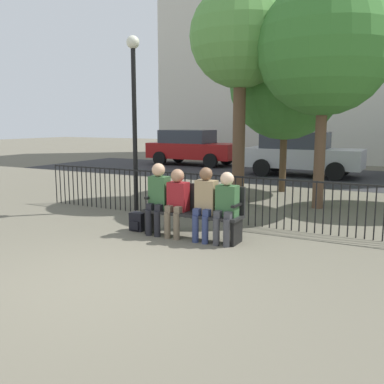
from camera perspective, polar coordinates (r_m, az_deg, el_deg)
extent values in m
plane|color=#605B4C|center=(5.57, -11.65, -11.61)|extent=(80.00, 80.00, 0.00)
cube|color=black|center=(7.32, 0.00, -2.90)|extent=(1.77, 0.45, 0.05)
cube|color=black|center=(7.44, 0.71, -0.66)|extent=(1.77, 0.05, 0.47)
cube|color=black|center=(7.78, -5.36, -3.90)|extent=(0.06, 0.38, 0.40)
cube|color=black|center=(7.03, 5.95, -5.34)|extent=(0.06, 0.38, 0.40)
cube|color=black|center=(7.69, -5.41, -0.64)|extent=(0.06, 0.38, 0.04)
cube|color=black|center=(6.93, 6.01, -1.74)|extent=(0.06, 0.38, 0.04)
cylinder|color=black|center=(7.56, -5.82, -4.12)|extent=(0.11, 0.11, 0.45)
cylinder|color=black|center=(7.46, -4.66, -4.28)|extent=(0.11, 0.11, 0.45)
cube|color=black|center=(7.58, -5.42, -1.94)|extent=(0.11, 0.20, 0.12)
cube|color=black|center=(7.48, -4.27, -2.07)|extent=(0.11, 0.20, 0.12)
cube|color=#335B33|center=(7.59, -4.38, -0.07)|extent=(0.34, 0.22, 0.58)
sphere|color=tan|center=(7.52, -4.50, 2.96)|extent=(0.23, 0.23, 0.23)
cylinder|color=brown|center=(7.35, -3.31, -4.46)|extent=(0.11, 0.11, 0.45)
cylinder|color=brown|center=(7.26, -2.09, -4.62)|extent=(0.11, 0.11, 0.45)
cube|color=brown|center=(7.38, -2.92, -2.22)|extent=(0.11, 0.20, 0.12)
cube|color=brown|center=(7.29, -1.70, -2.36)|extent=(0.11, 0.20, 0.12)
cube|color=maroon|center=(7.40, -1.85, -0.60)|extent=(0.34, 0.22, 0.50)
sphere|color=#A37556|center=(7.33, -1.94, 2.20)|extent=(0.23, 0.23, 0.23)
cylinder|color=navy|center=(7.09, 0.45, -4.96)|extent=(0.11, 0.11, 0.45)
cylinder|color=navy|center=(7.01, 1.76, -5.13)|extent=(0.11, 0.11, 0.45)
cube|color=navy|center=(7.12, 0.83, -2.63)|extent=(0.11, 0.20, 0.12)
cube|color=navy|center=(7.04, 2.14, -2.78)|extent=(0.11, 0.20, 0.12)
cube|color=#997F59|center=(7.14, 1.93, -0.68)|extent=(0.34, 0.22, 0.57)
sphere|color=brown|center=(7.06, 1.87, 2.43)|extent=(0.22, 0.22, 0.22)
cylinder|color=#3D3D42|center=(6.93, 3.25, -5.32)|extent=(0.11, 0.11, 0.45)
cylinder|color=#3D3D42|center=(6.86, 4.62, -5.49)|extent=(0.11, 0.11, 0.45)
cube|color=#3D3D42|center=(6.95, 3.63, -2.93)|extent=(0.11, 0.20, 0.12)
cube|color=#3D3D42|center=(6.88, 4.99, -3.08)|extent=(0.11, 0.20, 0.12)
cube|color=#335B33|center=(6.99, 4.73, -1.18)|extent=(0.34, 0.22, 0.51)
sphere|color=beige|center=(6.91, 4.70, 1.78)|extent=(0.22, 0.22, 0.22)
cube|color=black|center=(7.93, -7.22, -3.92)|extent=(0.27, 0.20, 0.34)
cube|color=black|center=(7.85, -7.73, -4.45)|extent=(0.19, 0.04, 0.15)
cylinder|color=black|center=(11.05, -17.66, 1.07)|extent=(0.02, 0.02, 0.95)
cylinder|color=black|center=(10.96, -17.15, 1.02)|extent=(0.02, 0.02, 0.95)
cylinder|color=black|center=(10.86, -16.63, 0.98)|extent=(0.02, 0.02, 0.95)
cylinder|color=black|center=(10.76, -16.10, 0.93)|extent=(0.02, 0.02, 0.95)
cylinder|color=black|center=(10.66, -15.56, 0.88)|extent=(0.02, 0.02, 0.95)
cylinder|color=black|center=(10.57, -15.01, 0.83)|extent=(0.02, 0.02, 0.95)
cylinder|color=black|center=(10.47, -14.45, 0.78)|extent=(0.02, 0.02, 0.95)
cylinder|color=black|center=(10.38, -13.88, 0.73)|extent=(0.02, 0.02, 0.95)
cylinder|color=black|center=(10.29, -13.30, 0.67)|extent=(0.02, 0.02, 0.95)
cylinder|color=black|center=(10.20, -12.71, 0.62)|extent=(0.02, 0.02, 0.95)
cylinder|color=black|center=(10.10, -12.11, 0.57)|extent=(0.02, 0.02, 0.95)
cylinder|color=black|center=(10.02, -11.49, 0.51)|extent=(0.02, 0.02, 0.95)
cylinder|color=black|center=(9.93, -10.87, 0.45)|extent=(0.02, 0.02, 0.95)
cylinder|color=black|center=(9.84, -10.24, 0.39)|extent=(0.02, 0.02, 0.95)
cylinder|color=black|center=(9.76, -9.59, 0.34)|extent=(0.02, 0.02, 0.95)
cylinder|color=black|center=(9.67, -8.93, 0.28)|extent=(0.02, 0.02, 0.95)
cylinder|color=black|center=(9.59, -8.26, 0.21)|extent=(0.02, 0.02, 0.95)
cylinder|color=black|center=(9.51, -7.58, 0.15)|extent=(0.02, 0.02, 0.95)
cylinder|color=black|center=(9.43, -6.89, 0.09)|extent=(0.02, 0.02, 0.95)
cylinder|color=black|center=(9.35, -6.19, 0.02)|extent=(0.02, 0.02, 0.95)
cylinder|color=black|center=(9.27, -5.47, -0.04)|extent=(0.02, 0.02, 0.95)
cylinder|color=black|center=(9.19, -4.75, -0.11)|extent=(0.02, 0.02, 0.95)
cylinder|color=black|center=(9.12, -4.01, -0.18)|extent=(0.02, 0.02, 0.95)
cylinder|color=black|center=(9.05, -3.26, -0.24)|extent=(0.02, 0.02, 0.95)
cylinder|color=black|center=(8.98, -2.49, -0.31)|extent=(0.02, 0.02, 0.95)
cylinder|color=black|center=(8.91, -1.72, -0.38)|extent=(0.02, 0.02, 0.95)
cylinder|color=black|center=(8.84, -0.93, -0.46)|extent=(0.02, 0.02, 0.95)
cylinder|color=black|center=(8.77, -0.13, -0.53)|extent=(0.02, 0.02, 0.95)
cylinder|color=black|center=(8.71, 0.68, -0.60)|extent=(0.02, 0.02, 0.95)
cylinder|color=black|center=(8.65, 1.50, -0.68)|extent=(0.02, 0.02, 0.95)
cylinder|color=black|center=(8.58, 2.34, -0.75)|extent=(0.02, 0.02, 0.95)
cylinder|color=black|center=(8.53, 3.18, -0.83)|extent=(0.02, 0.02, 0.95)
cylinder|color=black|center=(8.47, 4.04, -0.91)|extent=(0.02, 0.02, 0.95)
cylinder|color=black|center=(8.41, 4.91, -0.99)|extent=(0.02, 0.02, 0.95)
cylinder|color=black|center=(8.36, 5.79, -1.07)|extent=(0.02, 0.02, 0.95)
cylinder|color=black|center=(8.31, 6.69, -1.15)|extent=(0.02, 0.02, 0.95)
cylinder|color=black|center=(8.26, 7.59, -1.23)|extent=(0.02, 0.02, 0.95)
cylinder|color=black|center=(8.21, 8.50, -1.31)|extent=(0.02, 0.02, 0.95)
cylinder|color=black|center=(8.17, 9.43, -1.39)|extent=(0.02, 0.02, 0.95)
cylinder|color=black|center=(8.13, 10.36, -1.47)|extent=(0.02, 0.02, 0.95)
cylinder|color=black|center=(8.08, 11.31, -1.55)|extent=(0.02, 0.02, 0.95)
cylinder|color=black|center=(8.05, 12.26, -1.64)|extent=(0.02, 0.02, 0.95)
cylinder|color=black|center=(8.01, 13.22, -1.72)|extent=(0.02, 0.02, 0.95)
cylinder|color=black|center=(7.98, 14.19, -1.80)|extent=(0.02, 0.02, 0.95)
cylinder|color=black|center=(7.95, 15.17, -1.89)|extent=(0.02, 0.02, 0.95)
cylinder|color=black|center=(7.92, 16.16, -1.97)|extent=(0.02, 0.02, 0.95)
cylinder|color=black|center=(7.89, 17.15, -2.06)|extent=(0.02, 0.02, 0.95)
cylinder|color=black|center=(7.87, 18.15, -2.14)|extent=(0.02, 0.02, 0.95)
cylinder|color=black|center=(7.84, 19.16, -2.22)|extent=(0.02, 0.02, 0.95)
cylinder|color=black|center=(7.82, 20.17, -2.31)|extent=(0.02, 0.02, 0.95)
cylinder|color=black|center=(7.81, 21.19, -2.39)|extent=(0.02, 0.02, 0.95)
cylinder|color=black|center=(7.79, 22.21, -2.47)|extent=(0.02, 0.02, 0.95)
cylinder|color=black|center=(7.78, 23.23, -2.55)|extent=(0.02, 0.02, 0.95)
cylinder|color=black|center=(7.77, 24.26, -2.64)|extent=(0.02, 0.02, 0.95)
cube|color=black|center=(8.39, 4.20, 2.14)|extent=(9.00, 0.03, 0.03)
cylinder|color=brown|center=(10.20, 16.69, 5.62)|extent=(0.25, 0.25, 2.78)
sphere|color=#38752D|center=(10.31, 17.29, 17.94)|extent=(2.97, 2.97, 2.97)
cylinder|color=#4C3823|center=(12.47, 12.06, 5.03)|extent=(0.19, 0.19, 2.18)
sphere|color=#38752D|center=(12.48, 12.37, 13.99)|extent=(3.13, 3.13, 3.13)
cylinder|color=brown|center=(10.95, 6.27, 7.70)|extent=(0.31, 0.31, 3.36)
sphere|color=#569342|center=(11.14, 6.49, 19.96)|extent=(2.50, 2.50, 2.50)
cylinder|color=black|center=(9.61, -7.65, 8.12)|extent=(0.10, 0.10, 3.58)
sphere|color=silver|center=(9.76, -7.89, 19.18)|extent=(0.28, 0.28, 0.28)
cube|color=#2B2B2D|center=(16.44, 16.10, 2.04)|extent=(24.00, 6.00, 0.01)
cube|color=maroon|center=(19.95, 0.18, 5.54)|extent=(4.20, 1.70, 0.70)
cube|color=#2D333D|center=(20.07, -0.62, 7.42)|extent=(2.31, 1.56, 0.60)
cylinder|color=black|center=(18.62, 2.47, 4.18)|extent=(0.64, 0.20, 0.64)
cylinder|color=black|center=(20.20, 4.62, 4.56)|extent=(0.64, 0.20, 0.64)
cylinder|color=black|center=(19.88, -4.33, 4.49)|extent=(0.64, 0.20, 0.64)
cylinder|color=black|center=(21.37, -1.82, 4.84)|extent=(0.64, 0.20, 0.64)
cube|color=#B7B7BC|center=(16.39, 14.61, 4.43)|extent=(4.20, 1.70, 0.70)
cube|color=#2D333D|center=(16.42, 13.63, 6.75)|extent=(2.31, 1.56, 0.60)
cylinder|color=black|center=(15.31, 18.53, 2.61)|extent=(0.64, 0.20, 0.64)
cylinder|color=black|center=(17.02, 19.53, 3.18)|extent=(0.64, 0.20, 0.64)
cylinder|color=black|center=(15.95, 9.27, 3.22)|extent=(0.64, 0.20, 0.64)
cylinder|color=black|center=(17.59, 11.11, 3.72)|extent=(0.64, 0.20, 0.64)
cube|color=beige|center=(24.85, 21.15, 21.71)|extent=(20.00, 6.00, 15.14)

